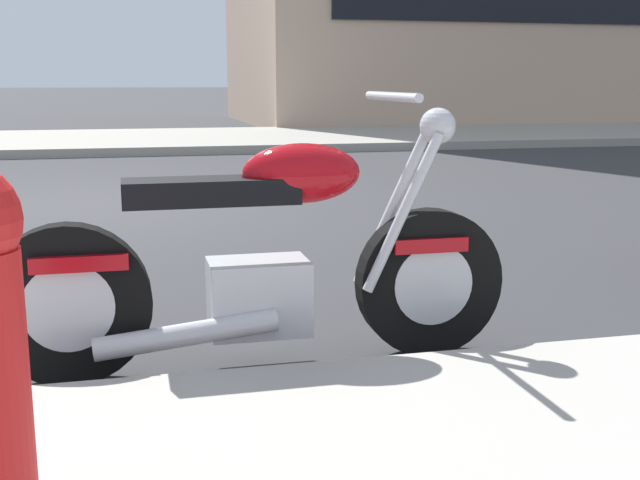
# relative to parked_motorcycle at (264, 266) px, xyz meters

# --- Properties ---
(ground_plane) EXTENTS (260.00, 260.00, 0.00)m
(ground_plane) POSITION_rel_parked_motorcycle_xyz_m (-1.00, 4.64, -0.43)
(ground_plane) COLOR #333335
(parking_stall_stripe) EXTENTS (0.12, 2.20, 0.01)m
(parking_stall_stripe) POSITION_rel_parked_motorcycle_xyz_m (-1.00, 0.33, -0.42)
(parking_stall_stripe) COLOR silver
(parking_stall_stripe) RESTS_ON ground
(parked_motorcycle) EXTENTS (2.10, 0.62, 1.11)m
(parked_motorcycle) POSITION_rel_parked_motorcycle_xyz_m (0.00, 0.00, 0.00)
(parked_motorcycle) COLOR black
(parked_motorcycle) RESTS_ON ground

